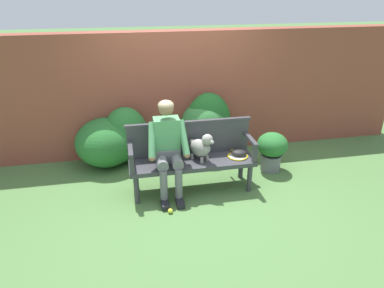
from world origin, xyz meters
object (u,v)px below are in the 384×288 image
at_px(dog_on_bench, 202,147).
at_px(baseball_glove, 239,153).
at_px(tennis_ball, 170,211).
at_px(person_seated, 168,145).
at_px(potted_plant, 272,149).
at_px(garden_bench, 192,164).
at_px(tennis_racket, 237,155).

distance_m(dog_on_bench, baseball_glove, 0.58).
relative_size(dog_on_bench, tennis_ball, 6.35).
relative_size(person_seated, potted_plant, 2.14).
bearing_deg(baseball_glove, tennis_ball, -129.88).
bearing_deg(potted_plant, person_seated, -168.24).
bearing_deg(garden_bench, potted_plant, 14.06).
bearing_deg(dog_on_bench, person_seated, 178.84).
height_order(dog_on_bench, potted_plant, dog_on_bench).
bearing_deg(tennis_ball, dog_on_bench, 43.83).
bearing_deg(potted_plant, dog_on_bench, -163.49).
height_order(garden_bench, person_seated, person_seated).
distance_m(person_seated, potted_plant, 1.73).
relative_size(baseball_glove, tennis_ball, 3.33).
xyz_separation_m(garden_bench, dog_on_bench, (0.13, -0.02, 0.27)).
relative_size(dog_on_bench, tennis_racket, 0.73).
bearing_deg(tennis_ball, baseball_glove, 26.68).
xyz_separation_m(garden_bench, person_seated, (-0.33, -0.01, 0.33)).
bearing_deg(person_seated, tennis_racket, 1.93).
distance_m(tennis_racket, potted_plant, 0.75).
height_order(baseball_glove, tennis_ball, baseball_glove).
bearing_deg(garden_bench, person_seated, -177.71).
bearing_deg(garden_bench, tennis_ball, -126.72).
xyz_separation_m(baseball_glove, potted_plant, (0.65, 0.31, -0.15)).
xyz_separation_m(garden_bench, baseball_glove, (0.68, 0.02, 0.11)).
relative_size(tennis_ball, potted_plant, 0.11).
bearing_deg(dog_on_bench, tennis_ball, -136.17).
height_order(dog_on_bench, tennis_racket, dog_on_bench).
distance_m(dog_on_bench, potted_plant, 1.29).
bearing_deg(potted_plant, garden_bench, -165.94).
bearing_deg(tennis_racket, dog_on_bench, -175.36).
height_order(dog_on_bench, tennis_ball, dog_on_bench).
bearing_deg(tennis_ball, potted_plant, 26.40).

